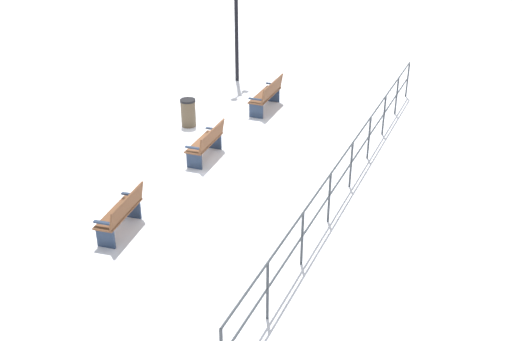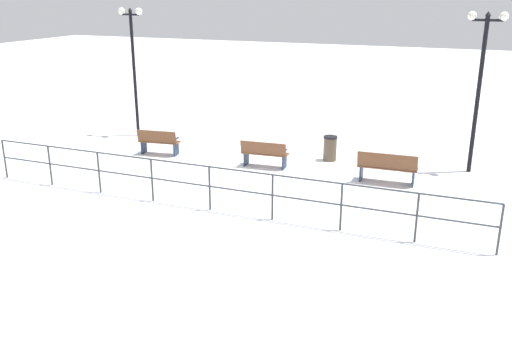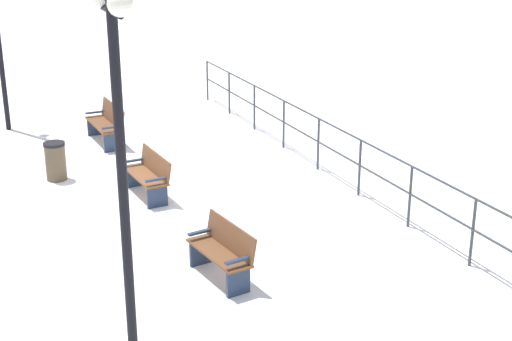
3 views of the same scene
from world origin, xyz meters
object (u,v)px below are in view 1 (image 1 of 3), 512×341
Objects in this scene: bench_second at (207,142)px; trash_bin at (188,113)px; bench_nearest at (267,95)px; bench_third at (122,213)px.

trash_bin is (1.48, -1.68, -0.05)m from bench_second.
trash_bin is (1.58, 2.07, -0.08)m from bench_nearest.
bench_nearest is 1.19× the size of bench_third.
trash_bin is at bearing -81.93° from bench_third.
bench_nearest is 7.49m from bench_third.
bench_second is 1.04× the size of bench_third.
bench_third is (-0.04, 3.74, 0.01)m from bench_second.
bench_third is at bearing 86.61° from bench_second.
bench_third is 1.76× the size of trash_bin.
bench_nearest reaches higher than trash_bin.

